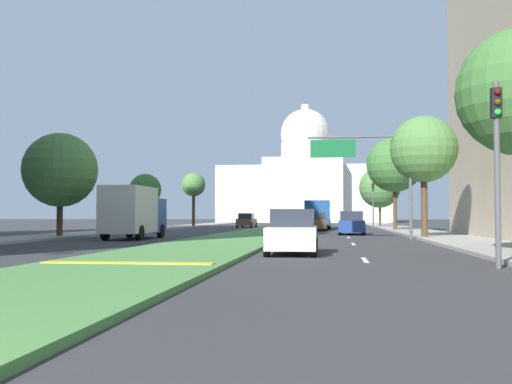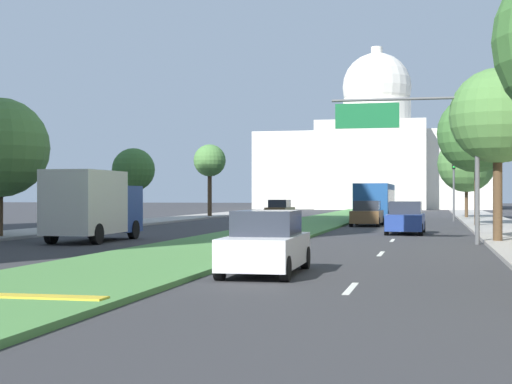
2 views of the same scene
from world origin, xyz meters
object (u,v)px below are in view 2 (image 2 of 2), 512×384
object	(u,v)px
street_tree_right_distant	(466,164)
street_tree_left_distant	(210,161)
street_tree_left_far	(133,170)
sedan_lead_stopped	(266,244)
traffic_light_far_right	(454,180)
capitol_building	(376,160)
box_truck_delivery	(93,205)
sedan_distant	(367,214)
sedan_far_horizon	(280,210)
street_tree_right_mid	(498,116)
overhead_guide_sign	(420,136)
city_bus	(375,199)
street_tree_right_far	(477,134)
sedan_midblock	(406,219)

from	to	relation	value
street_tree_right_distant	street_tree_left_distant	bearing A→B (deg)	-177.02
street_tree_left_distant	street_tree_right_distant	bearing A→B (deg)	2.98
street_tree_left_far	street_tree_left_distant	bearing A→B (deg)	89.26
street_tree_left_far	sedan_lead_stopped	xyz separation A→B (m)	(15.89, -31.26, -3.02)
traffic_light_far_right	street_tree_left_far	size ratio (longest dim) A/B	0.97
capitol_building	street_tree_left_far	xyz separation A→B (m)	(-11.77, -73.36, -3.78)
sedan_lead_stopped	box_truck_delivery	xyz separation A→B (m)	(-10.67, 12.75, 0.88)
capitol_building	street_tree_right_distant	size ratio (longest dim) A/B	4.78
sedan_distant	sedan_far_horizon	size ratio (longest dim) A/B	1.02
street_tree_right_mid	sedan_distant	world-z (taller)	street_tree_right_mid
capitol_building	street_tree_left_far	distance (m)	74.40
sedan_distant	overhead_guide_sign	bearing A→B (deg)	-78.85
city_bus	overhead_guide_sign	bearing A→B (deg)	-82.14
street_tree_right_mid	street_tree_right_far	xyz separation A→B (m)	(0.09, 18.02, 0.61)
traffic_light_far_right	sedan_lead_stopped	bearing A→B (deg)	-97.71
box_truck_delivery	sedan_midblock	bearing A→B (deg)	37.13
overhead_guide_sign	city_bus	world-z (taller)	overhead_guide_sign
sedan_midblock	city_bus	world-z (taller)	city_bus
street_tree_right_mid	sedan_midblock	distance (m)	10.37
sedan_lead_stopped	box_truck_delivery	size ratio (longest dim) A/B	0.69
street_tree_right_mid	overhead_guide_sign	bearing A→B (deg)	-171.88
capitol_building	sedan_midblock	world-z (taller)	capitol_building
overhead_guide_sign	street_tree_right_mid	size ratio (longest dim) A/B	0.86
overhead_guide_sign	traffic_light_far_right	bearing A→B (deg)	85.85
street_tree_left_far	street_tree_right_distant	bearing A→B (deg)	40.48
street_tree_left_far	street_tree_left_distant	xyz separation A→B (m)	(0.24, 18.59, 1.38)
street_tree_left_far	sedan_distant	size ratio (longest dim) A/B	1.18
street_tree_right_distant	sedan_far_horizon	size ratio (longest dim) A/B	1.64
street_tree_right_far	sedan_midblock	distance (m)	11.88
sedan_midblock	sedan_far_horizon	bearing A→B (deg)	115.40
sedan_far_horizon	traffic_light_far_right	bearing A→B (deg)	-10.62
street_tree_right_distant	sedan_far_horizon	world-z (taller)	street_tree_right_distant
city_bus	capitol_building	bearing A→B (deg)	93.78
street_tree_right_mid	street_tree_left_far	distance (m)	28.33
capitol_building	box_truck_delivery	bearing A→B (deg)	-94.08
street_tree_right_mid	street_tree_left_far	size ratio (longest dim) A/B	1.42
capitol_building	city_bus	size ratio (longest dim) A/B	3.19
capitol_building	box_truck_delivery	world-z (taller)	capitol_building
overhead_guide_sign	sedan_lead_stopped	xyz separation A→B (m)	(-3.85, -14.34, -3.88)
traffic_light_far_right	city_bus	bearing A→B (deg)	-157.67
traffic_light_far_right	sedan_midblock	distance (m)	21.98
sedan_lead_stopped	sedan_far_horizon	size ratio (longest dim) A/B	0.99
street_tree_right_far	street_tree_left_distant	distance (m)	28.51
street_tree_right_far	sedan_far_horizon	bearing A→B (deg)	137.26
sedan_midblock	sedan_distant	world-z (taller)	sedan_midblock
street_tree_right_far	sedan_lead_stopped	size ratio (longest dim) A/B	1.95
traffic_light_far_right	sedan_lead_stopped	world-z (taller)	traffic_light_far_right
street_tree_left_distant	sedan_midblock	bearing A→B (deg)	-55.20
street_tree_right_distant	sedan_far_horizon	bearing A→B (deg)	-167.24
overhead_guide_sign	sedan_midblock	xyz separation A→B (m)	(-0.89, 8.73, -3.85)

